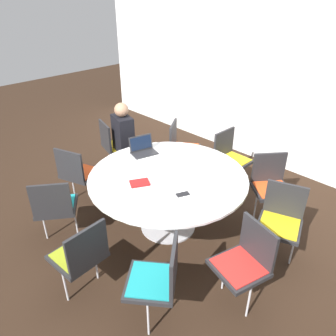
{
  "coord_description": "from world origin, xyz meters",
  "views": [
    {
      "loc": [
        2.29,
        -2.27,
        2.68
      ],
      "look_at": [
        0.0,
        0.0,
        0.84
      ],
      "focal_mm": 35.0,
      "sensor_mm": 36.0,
      "label": 1
    }
  ],
  "objects": [
    {
      "name": "chair_1",
      "position": [
        -1.19,
        -0.5,
        0.52
      ],
      "size": [
        0.56,
        0.54,
        0.87
      ],
      "rotation": [
        0.0,
        0.0,
        6.63
      ],
      "color": "#262628",
      "rests_on": "ground_plane"
    },
    {
      "name": "conference_table",
      "position": [
        0.0,
        0.0,
        0.64
      ],
      "size": [
        1.83,
        1.83,
        0.74
      ],
      "color": "#B7B7BC",
      "rests_on": "ground_plane"
    },
    {
      "name": "chair_3",
      "position": [
        0.16,
        -1.28,
        0.52
      ],
      "size": [
        0.45,
        0.47,
        0.87
      ],
      "rotation": [
        0.0,
        0.0,
        7.92
      ],
      "color": "#262628",
      "rests_on": "ground_plane"
    },
    {
      "name": "chair_5",
      "position": [
        1.26,
        -0.28,
        0.52
      ],
      "size": [
        0.54,
        0.52,
        0.87
      ],
      "rotation": [
        0.0,
        0.0,
        9.16
      ],
      "color": "#262628",
      "rests_on": "ground_plane"
    },
    {
      "name": "wall_back",
      "position": [
        0.0,
        2.42,
        1.35
      ],
      "size": [
        8.0,
        0.07,
        2.7
      ],
      "color": "silver",
      "rests_on": "ground_plane"
    },
    {
      "name": "chair_4",
      "position": [
        0.86,
        -0.96,
        0.52
      ],
      "size": [
        0.6,
        0.61,
        0.87
      ],
      "rotation": [
        0.0,
        0.0,
        8.53
      ],
      "color": "#262628",
      "rests_on": "ground_plane"
    },
    {
      "name": "chair_2",
      "position": [
        -0.7,
        -1.08,
        0.52
      ],
      "size": [
        0.6,
        0.6,
        0.87
      ],
      "rotation": [
        0.0,
        0.0,
        7.23
      ],
      "color": "#262628",
      "rests_on": "ground_plane"
    },
    {
      "name": "chair_6",
      "position": [
        1.19,
        0.5,
        0.52
      ],
      "size": [
        0.56,
        0.54,
        0.87
      ],
      "rotation": [
        0.0,
        0.0,
        9.77
      ],
      "color": "#262628",
      "rests_on": "ground_plane"
    },
    {
      "name": "chair_9",
      "position": [
        -0.76,
        1.04,
        0.52
      ],
      "size": [
        0.59,
        0.6,
        0.87
      ],
      "rotation": [
        0.0,
        0.0,
        11.58
      ],
      "color": "#262628",
      "rests_on": "ground_plane"
    },
    {
      "name": "ground_plane",
      "position": [
        0.0,
        0.0,
        0.0
      ],
      "size": [
        16.0,
        16.0,
        0.0
      ],
      "primitive_type": "plane",
      "color": "black"
    },
    {
      "name": "cell_phone",
      "position": [
        0.38,
        -0.16,
        0.75
      ],
      "size": [
        0.12,
        0.16,
        0.01
      ],
      "color": "black",
      "rests_on": "conference_table"
    },
    {
      "name": "chair_8",
      "position": [
        -0.04,
        1.29,
        0.52
      ],
      "size": [
        0.43,
        0.45,
        0.87
      ],
      "rotation": [
        0.0,
        0.0,
        10.97
      ],
      "color": "#262628",
      "rests_on": "ground_plane"
    },
    {
      "name": "laptop",
      "position": [
        -0.65,
        0.18,
        0.8
      ],
      "size": [
        0.31,
        0.37,
        0.21
      ],
      "rotation": [
        0.0,
        0.0,
        1.3
      ],
      "color": "#232326",
      "rests_on": "conference_table"
    },
    {
      "name": "person_0",
      "position": [
        -1.29,
        0.38,
        0.71
      ],
      "size": [
        0.41,
        0.32,
        1.22
      ],
      "rotation": [
        0.0,
        0.0,
        6.01
      ],
      "color": "black",
      "rests_on": "ground_plane"
    },
    {
      "name": "chair_0",
      "position": [
        -1.55,
        0.36,
        0.52
      ],
      "size": [
        0.54,
        0.52,
        0.87
      ],
      "rotation": [
        0.0,
        0.0,
        6.01
      ],
      "color": "#262628",
      "rests_on": "ground_plane"
    },
    {
      "name": "spiral_notebook",
      "position": [
        -0.1,
        -0.35,
        0.75
      ],
      "size": [
        0.23,
        0.26,
        0.02
      ],
      "color": "maroon",
      "rests_on": "conference_table"
    },
    {
      "name": "chair_7",
      "position": [
        0.76,
        1.04,
        0.52
      ],
      "size": [
        0.6,
        0.61,
        0.87
      ],
      "rotation": [
        0.0,
        0.0,
        10.32
      ],
      "color": "#262628",
      "rests_on": "ground_plane"
    }
  ]
}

